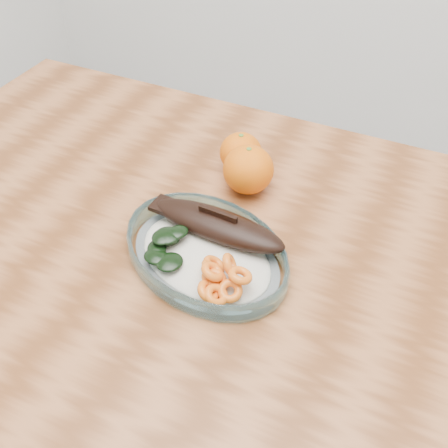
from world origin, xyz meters
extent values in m
cube|color=brown|center=(0.00, 0.00, 0.73)|extent=(1.20, 0.80, 0.04)
cylinder|color=brown|center=(-0.54, 0.34, 0.35)|extent=(0.06, 0.06, 0.71)
ellipsoid|color=white|center=(0.01, -0.01, 0.76)|extent=(0.56, 0.48, 0.01)
torus|color=#88C7D3|center=(0.01, -0.01, 0.77)|extent=(0.60, 0.60, 0.03)
ellipsoid|color=white|center=(0.01, -0.01, 0.77)|extent=(0.49, 0.42, 0.02)
ellipsoid|color=black|center=(0.01, 0.03, 0.80)|extent=(0.21, 0.07, 0.04)
ellipsoid|color=black|center=(0.01, 0.03, 0.79)|extent=(0.18, 0.06, 0.02)
cube|color=black|center=(-0.08, 0.03, 0.80)|extent=(0.04, 0.04, 0.01)
cube|color=black|center=(0.01, 0.03, 0.81)|extent=(0.06, 0.01, 0.02)
torus|color=#E75D10|center=(0.05, -0.06, 0.79)|extent=(0.04, 0.03, 0.04)
torus|color=#E75D10|center=(0.06, -0.09, 0.79)|extent=(0.04, 0.04, 0.03)
torus|color=#E75D10|center=(0.05, -0.06, 0.79)|extent=(0.04, 0.04, 0.03)
torus|color=#E75D10|center=(0.05, -0.08, 0.79)|extent=(0.04, 0.05, 0.04)
torus|color=#E75D10|center=(0.04, -0.04, 0.79)|extent=(0.04, 0.05, 0.03)
torus|color=#E75D10|center=(0.04, -0.05, 0.79)|extent=(0.04, 0.04, 0.04)
torus|color=#E75D10|center=(0.08, -0.07, 0.79)|extent=(0.05, 0.05, 0.03)
torus|color=#E75D10|center=(0.05, -0.06, 0.81)|extent=(0.03, 0.04, 0.03)
torus|color=#E75D10|center=(0.08, -0.05, 0.81)|extent=(0.04, 0.04, 0.02)
torus|color=#E75D10|center=(0.06, -0.04, 0.81)|extent=(0.03, 0.04, 0.04)
ellipsoid|color=black|center=(-0.04, -0.06, 0.79)|extent=(0.04, 0.04, 0.01)
ellipsoid|color=black|center=(-0.05, -0.02, 0.79)|extent=(0.05, 0.05, 0.01)
ellipsoid|color=black|center=(-0.02, -0.06, 0.79)|extent=(0.05, 0.05, 0.01)
ellipsoid|color=black|center=(-0.05, -0.02, 0.79)|extent=(0.05, 0.05, 0.01)
ellipsoid|color=black|center=(-0.05, -0.04, 0.79)|extent=(0.04, 0.04, 0.01)
ellipsoid|color=black|center=(-0.03, -0.01, 0.80)|extent=(0.04, 0.04, 0.01)
ellipsoid|color=black|center=(-0.04, -0.02, 0.80)|extent=(0.05, 0.05, 0.01)
ellipsoid|color=black|center=(-0.05, -0.03, 0.80)|extent=(0.04, 0.04, 0.01)
sphere|color=#E06004|center=(-0.03, 0.20, 0.79)|extent=(0.07, 0.07, 0.07)
sphere|color=#E06004|center=(0.00, 0.16, 0.79)|extent=(0.08, 0.08, 0.08)
camera|label=1|loc=(0.27, -0.51, 1.32)|focal=45.00mm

